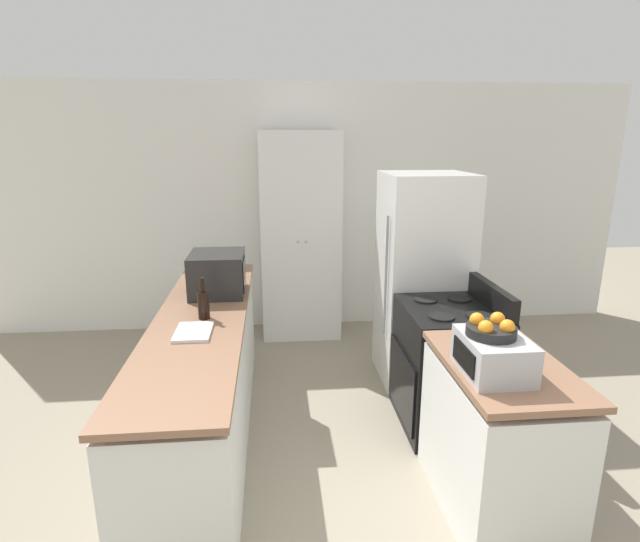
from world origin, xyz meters
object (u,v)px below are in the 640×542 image
wine_bottle (204,304)px  toaster_oven (493,355)px  stove (447,366)px  refrigerator (422,279)px  microwave (218,273)px  fruit_bowl (491,328)px  pantry_cabinet (300,237)px

wine_bottle → toaster_oven: bearing=-31.2°
stove → refrigerator: bearing=88.4°
microwave → wine_bottle: 0.55m
stove → toaster_oven: bearing=-98.1°
microwave → fruit_bowl: microwave is taller
stove → wine_bottle: size_ratio=3.78×
toaster_oven → fruit_bowl: 0.14m
stove → toaster_oven: 1.13m
wine_bottle → toaster_oven: (1.55, -0.94, -0.00)m
toaster_oven → pantry_cabinet: bearing=105.9°
pantry_cabinet → refrigerator: bearing=-48.3°
refrigerator → microwave: size_ratio=3.97×
pantry_cabinet → microwave: pantry_cabinet is taller
toaster_oven → fruit_bowl: bearing=137.6°
wine_bottle → toaster_oven: 1.82m
pantry_cabinet → refrigerator: 1.47m
stove → fruit_bowl: size_ratio=4.28×
microwave → fruit_bowl: (1.50, -1.47, 0.08)m
pantry_cabinet → microwave: 1.53m
stove → microwave: microwave is taller
wine_bottle → fruit_bowl: fruit_bowl is taller
wine_bottle → toaster_oven: wine_bottle is taller
microwave → fruit_bowl: 2.10m
microwave → wine_bottle: (-0.04, -0.54, -0.06)m
microwave → fruit_bowl: size_ratio=1.81×
stove → refrigerator: size_ratio=0.60×
pantry_cabinet → stove: pantry_cabinet is taller
pantry_cabinet → wine_bottle: size_ratio=7.57×
refrigerator → toaster_oven: size_ratio=4.56×
refrigerator → wine_bottle: refrigerator is taller
pantry_cabinet → fruit_bowl: bearing=-74.3°
fruit_bowl → stove: bearing=80.8°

